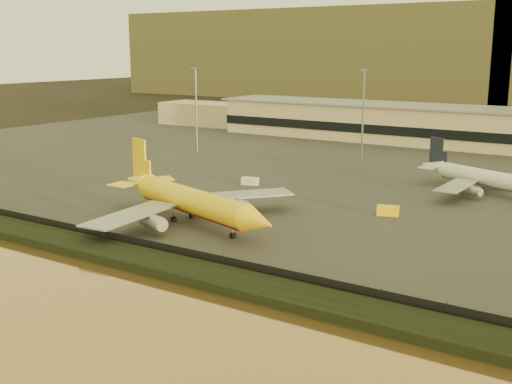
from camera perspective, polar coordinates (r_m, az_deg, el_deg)
ground at (r=107.79m, az=-3.24°, el=-4.17°), size 900.00×900.00×0.00m
embankment at (r=95.09m, az=-9.35°, el=-6.20°), size 320.00×7.00×1.40m
tarmac at (r=190.79m, az=13.91°, el=2.91°), size 320.00×220.00×0.20m
perimeter_fence at (r=97.73m, az=-7.78°, el=-5.26°), size 300.00×0.05×2.20m
terminal_building at (r=223.29m, az=13.10°, el=5.91°), size 202.00×25.00×12.60m
apron_light_masts at (r=165.35m, az=16.80°, el=6.75°), size 152.20×12.20×25.40m
dhl_cargo_jet at (r=116.22m, az=-5.91°, el=-0.82°), size 44.24×42.22×13.48m
white_narrowbody_jet at (r=148.78m, az=19.81°, el=1.12°), size 34.89×32.97×10.56m
gse_vehicle_yellow at (r=123.94m, az=11.65°, el=-1.64°), size 4.51×3.10×1.86m
gse_vehicle_white at (r=148.68m, az=-0.54°, el=0.97°), size 4.15×2.59×1.73m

